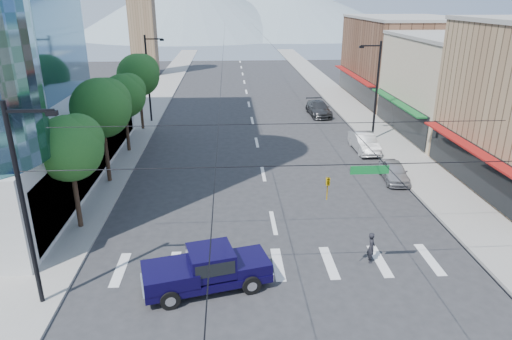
% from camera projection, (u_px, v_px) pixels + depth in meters
% --- Properties ---
extents(ground, '(160.00, 160.00, 0.00)m').
position_uv_depth(ground, '(286.00, 282.00, 21.48)').
color(ground, '#28282B').
rests_on(ground, ground).
extents(sidewalk_left, '(4.00, 120.00, 0.15)m').
position_uv_depth(sidewalk_left, '(154.00, 102.00, 58.09)').
color(sidewalk_left, gray).
rests_on(sidewalk_left, ground).
extents(sidewalk_right, '(4.00, 120.00, 0.15)m').
position_uv_depth(sidewalk_right, '(340.00, 99.00, 59.44)').
color(sidewalk_right, gray).
rests_on(sidewalk_right, ground).
extents(shop_mid, '(12.00, 14.00, 9.00)m').
position_uv_depth(shop_mid, '(465.00, 87.00, 43.39)').
color(shop_mid, tan).
rests_on(shop_mid, ground).
extents(shop_far, '(12.00, 18.00, 10.00)m').
position_uv_depth(shop_far, '(404.00, 60.00, 58.14)').
color(shop_far, brown).
rests_on(shop_far, ground).
extents(clock_tower, '(4.80, 4.80, 20.40)m').
position_uv_depth(clock_tower, '(141.00, 9.00, 74.61)').
color(clock_tower, '#8C6B4C').
rests_on(clock_tower, ground).
extents(mountain_left, '(80.00, 80.00, 22.00)m').
position_uv_depth(mountain_left, '(190.00, 2.00, 156.67)').
color(mountain_left, gray).
rests_on(mountain_left, ground).
extents(mountain_right, '(90.00, 90.00, 18.00)m').
position_uv_depth(mountain_right, '(288.00, 7.00, 168.67)').
color(mountain_right, gray).
rests_on(mountain_right, ground).
extents(tree_near, '(3.65, 3.64, 6.71)m').
position_uv_depth(tree_near, '(72.00, 146.00, 24.77)').
color(tree_near, black).
rests_on(tree_near, ground).
extents(tree_midnear, '(4.09, 4.09, 7.52)m').
position_uv_depth(tree_midnear, '(103.00, 106.00, 31.09)').
color(tree_midnear, black).
rests_on(tree_midnear, ground).
extents(tree_midfar, '(3.65, 3.64, 6.71)m').
position_uv_depth(tree_midfar, '(125.00, 94.00, 37.83)').
color(tree_midfar, black).
rests_on(tree_midfar, ground).
extents(tree_far, '(4.09, 4.09, 7.52)m').
position_uv_depth(tree_far, '(140.00, 74.00, 44.15)').
color(tree_far, black).
rests_on(tree_far, ground).
extents(signal_rig, '(21.80, 0.20, 9.00)m').
position_uv_depth(signal_rig, '(296.00, 201.00, 18.90)').
color(signal_rig, black).
rests_on(signal_rig, ground).
extents(lamp_pole_nw, '(2.00, 0.25, 9.00)m').
position_uv_depth(lamp_pole_nw, '(149.00, 76.00, 47.11)').
color(lamp_pole_nw, black).
rests_on(lamp_pole_nw, ground).
extents(lamp_pole_ne, '(2.00, 0.25, 9.00)m').
position_uv_depth(lamp_pole_ne, '(375.00, 88.00, 40.84)').
color(lamp_pole_ne, black).
rests_on(lamp_pole_ne, ground).
extents(pickup_truck, '(6.13, 3.38, 1.97)m').
position_uv_depth(pickup_truck, '(206.00, 269.00, 20.66)').
color(pickup_truck, black).
rests_on(pickup_truck, ground).
extents(pedestrian, '(0.49, 0.65, 1.62)m').
position_uv_depth(pedestrian, '(371.00, 247.00, 22.85)').
color(pedestrian, black).
rests_on(pedestrian, ground).
extents(parked_car_near, '(2.00, 4.20, 1.38)m').
position_uv_depth(parked_car_near, '(394.00, 171.00, 33.12)').
color(parked_car_near, '#9A999E').
rests_on(parked_car_near, ground).
extents(parked_car_mid, '(1.73, 4.82, 1.58)m').
position_uv_depth(parked_car_mid, '(364.00, 142.00, 39.37)').
color(parked_car_mid, silver).
rests_on(parked_car_mid, ground).
extents(parked_car_far, '(2.44, 5.50, 1.57)m').
position_uv_depth(parked_car_far, '(319.00, 109.00, 51.36)').
color(parked_car_far, '#313234').
rests_on(parked_car_far, ground).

